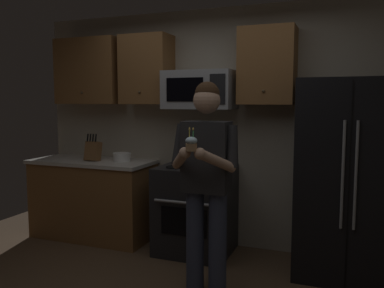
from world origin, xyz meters
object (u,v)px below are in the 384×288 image
object	(u,v)px
oven_range	(196,209)
refrigerator	(349,179)
microwave	(200,90)
cupcake	(191,144)
person	(206,176)
bowl_large_white	(122,157)
knife_block	(93,151)

from	to	relation	value
oven_range	refrigerator	xyz separation A→B (m)	(1.50, -0.04, 0.44)
oven_range	microwave	distance (m)	1.26
cupcake	microwave	bearing A→B (deg)	107.63
refrigerator	cupcake	distance (m)	1.61
person	refrigerator	bearing A→B (deg)	35.70
oven_range	bowl_large_white	world-z (taller)	bowl_large_white
knife_block	microwave	bearing A→B (deg)	6.78
oven_range	microwave	size ratio (longest dim) A/B	1.26
oven_range	cupcake	distance (m)	1.48
bowl_large_white	person	size ratio (longest dim) A/B	0.12
person	bowl_large_white	bearing A→B (deg)	146.40
microwave	refrigerator	size ratio (longest dim) A/B	0.41
knife_block	person	bearing A→B (deg)	-25.68
microwave	cupcake	distance (m)	1.40
bowl_large_white	knife_block	bearing A→B (deg)	-165.53
person	knife_block	bearing A→B (deg)	154.32
oven_range	person	size ratio (longest dim) A/B	0.53
knife_block	bowl_large_white	xyz separation A→B (m)	(0.33, 0.09, -0.06)
bowl_large_white	person	distance (m)	1.59
knife_block	cupcake	distance (m)	2.02
oven_range	refrigerator	bearing A→B (deg)	-1.50
microwave	knife_block	xyz separation A→B (m)	(-1.25, -0.15, -0.69)
oven_range	refrigerator	size ratio (longest dim) A/B	0.52
microwave	knife_block	world-z (taller)	microwave
refrigerator	person	size ratio (longest dim) A/B	1.02
refrigerator	bowl_large_white	size ratio (longest dim) A/B	8.65
microwave	knife_block	size ratio (longest dim) A/B	2.31
knife_block	bowl_large_white	size ratio (longest dim) A/B	1.54
knife_block	refrigerator	bearing A→B (deg)	-0.20
oven_range	knife_block	xyz separation A→B (m)	(-1.25, -0.03, 0.57)
microwave	knife_block	bearing A→B (deg)	-173.22
refrigerator	oven_range	bearing A→B (deg)	178.50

